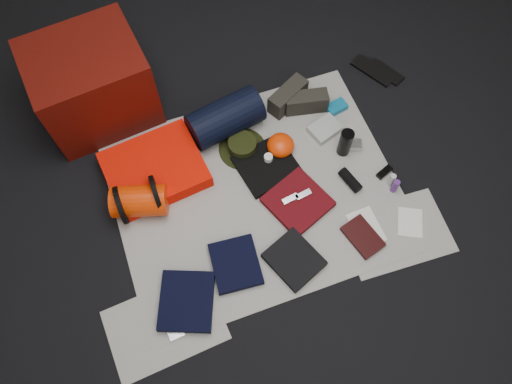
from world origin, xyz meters
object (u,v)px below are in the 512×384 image
object	(u,v)px
navy_duffel	(225,118)
paperback_book	(363,237)
sleeping_pad	(155,169)
stuff_sack	(140,201)
water_bottle	(345,143)
red_cabinet	(93,84)
compact_camera	(352,145)

from	to	relation	value
navy_duffel	paperback_book	xyz separation A→B (m)	(0.48, -0.94, -0.10)
sleeping_pad	stuff_sack	world-z (taller)	stuff_sack
navy_duffel	sleeping_pad	bearing A→B (deg)	-172.88
water_bottle	stuff_sack	bearing A→B (deg)	177.66
red_cabinet	stuff_sack	bearing A→B (deg)	-91.99
red_cabinet	navy_duffel	distance (m)	0.79
sleeping_pad	navy_duffel	size ratio (longest dim) A/B	1.24
sleeping_pad	paperback_book	bearing A→B (deg)	-38.75
navy_duffel	compact_camera	bearing A→B (deg)	-40.56
red_cabinet	compact_camera	size ratio (longest dim) A/B	5.51
navy_duffel	compact_camera	distance (m)	0.78
red_cabinet	compact_camera	world-z (taller)	red_cabinet
water_bottle	compact_camera	bearing A→B (deg)	7.81
paperback_book	red_cabinet	bearing A→B (deg)	115.92
sleeping_pad	paperback_book	distance (m)	1.24
stuff_sack	navy_duffel	world-z (taller)	navy_duffel
stuff_sack	navy_duffel	bearing A→B (deg)	28.96
compact_camera	navy_duffel	bearing A→B (deg)	171.27
sleeping_pad	paperback_book	world-z (taller)	sleeping_pad
stuff_sack	compact_camera	xyz separation A→B (m)	(1.28, -0.04, -0.07)
navy_duffel	paperback_book	size ratio (longest dim) A/B	1.97
water_bottle	compact_camera	world-z (taller)	water_bottle
red_cabinet	water_bottle	distance (m)	1.51
sleeping_pad	red_cabinet	bearing A→B (deg)	108.91
red_cabinet	navy_duffel	world-z (taller)	red_cabinet
compact_camera	paperback_book	xyz separation A→B (m)	(-0.18, -0.55, -0.01)
red_cabinet	stuff_sack	size ratio (longest dim) A/B	2.08
compact_camera	paperback_book	world-z (taller)	compact_camera
sleeping_pad	water_bottle	distance (m)	1.12
compact_camera	red_cabinet	bearing A→B (deg)	171.11
stuff_sack	paperback_book	world-z (taller)	stuff_sack
compact_camera	paperback_book	bearing A→B (deg)	-87.27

